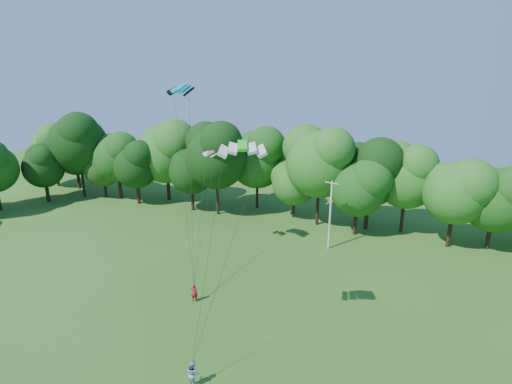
% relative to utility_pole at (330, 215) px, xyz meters
% --- Properties ---
extents(utility_pole, '(1.57, 0.51, 8.04)m').
position_rel_utility_pole_xyz_m(utility_pole, '(0.00, 0.00, 0.00)').
color(utility_pole, silver).
rests_on(utility_pole, ground).
extents(kite_flyer_left, '(0.68, 0.50, 1.72)m').
position_rel_utility_pole_xyz_m(kite_flyer_left, '(-9.31, -15.01, -3.28)').
color(kite_flyer_left, '#AD1629').
rests_on(kite_flyer_left, ground).
extents(kite_flyer_right, '(1.13, 1.05, 1.86)m').
position_rel_utility_pole_xyz_m(kite_flyer_right, '(-4.68, -23.86, -3.21)').
color(kite_flyer_right, '#8CACC3').
rests_on(kite_flyer_right, ground).
extents(kite_teal, '(3.06, 2.19, 0.70)m').
position_rel_utility_pole_xyz_m(kite_teal, '(-13.01, -9.02, 14.05)').
color(kite_teal, '#059E9C').
rests_on(kite_teal, ground).
extents(kite_green, '(3.26, 2.35, 0.53)m').
position_rel_utility_pole_xyz_m(kite_green, '(-2.82, -19.45, 11.08)').
color(kite_green, green).
rests_on(kite_green, ground).
extents(kite_pink, '(1.78, 1.19, 0.27)m').
position_rel_utility_pole_xyz_m(kite_pink, '(-11.98, -5.44, 7.33)').
color(kite_pink, '#D83C69').
rests_on(kite_pink, ground).
extents(tree_back_west, '(6.69, 6.69, 9.74)m').
position_rel_utility_pole_xyz_m(tree_back_west, '(-37.24, 7.16, 1.94)').
color(tree_back_west, '#322114').
rests_on(tree_back_west, ground).
extents(tree_back_center, '(8.38, 8.38, 12.19)m').
position_rel_utility_pole_xyz_m(tree_back_center, '(3.51, 7.66, 3.48)').
color(tree_back_center, black).
rests_on(tree_back_center, ground).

